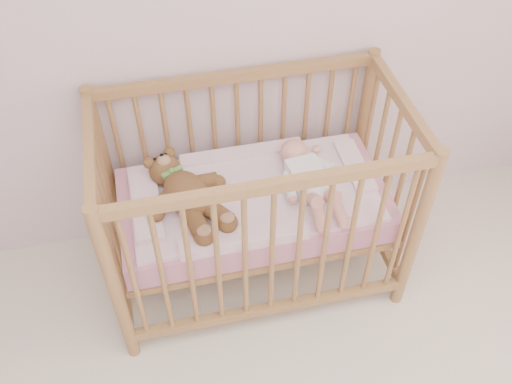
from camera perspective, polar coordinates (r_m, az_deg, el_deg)
name	(u,v)px	position (r m, az deg, el deg)	size (l,w,h in m)	color
crib	(254,202)	(2.63, -0.24, -1.03)	(1.36, 0.76, 1.00)	#A67C46
mattress	(254,204)	(2.64, -0.24, -1.25)	(1.22, 0.62, 0.13)	pink
blanket	(254,193)	(2.59, -0.25, -0.14)	(1.10, 0.58, 0.06)	pink
baby	(308,176)	(2.57, 5.22, 1.59)	(0.28, 0.58, 0.14)	white
teddy_bear	(187,194)	(2.49, -6.88, -0.22)	(0.40, 0.57, 0.16)	brown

